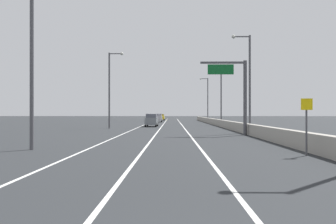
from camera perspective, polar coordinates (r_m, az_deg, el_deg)
The scene contains 16 objects.
ground_plane at distance 67.66m, azimuth 0.95°, elevation -2.03°, with size 320.00×320.00×0.00m, color #26282B.
lane_stripe_left at distance 58.90m, azimuth -4.38°, elevation -2.32°, with size 0.16×130.00×0.00m, color silver.
lane_stripe_center at distance 58.69m, azimuth -0.97°, elevation -2.32°, with size 0.16×130.00×0.00m, color silver.
lane_stripe_right at distance 58.69m, azimuth 2.45°, elevation -2.32°, with size 0.16×130.00×0.00m, color silver.
jersey_barrier_right at distance 44.37m, azimuth 11.03°, elevation -2.32°, with size 0.60×120.00×1.10m, color #9E998E.
overhead_sign_gantry at distance 34.62m, azimuth 11.73°, elevation 3.98°, with size 4.68×0.36×7.50m.
speed_advisory_sign at distance 19.06m, azimuth 22.40°, elevation -1.59°, with size 0.60×0.11×3.00m.
lamp_post_right_second at distance 38.67m, azimuth 13.32°, elevation 5.79°, with size 2.14×0.44×10.95m.
lamp_post_right_third at distance 61.41m, azimuth 8.76°, elevation 3.59°, with size 2.14×0.44×10.95m.
lamp_post_right_fourth at distance 84.36m, azimuth 6.58°, elevation 2.58°, with size 2.14×0.44×10.95m.
lamp_post_left_near at distance 22.38m, azimuth -21.49°, elevation 10.14°, with size 2.14×0.44×10.95m.
lamp_post_left_mid at distance 49.12m, azimuth -9.63°, elevation 4.53°, with size 2.14×0.44×10.95m.
car_silver_0 at distance 81.07m, azimuth -1.64°, elevation -1.01°, with size 1.84×4.51×2.02m.
car_white_1 at distance 91.40m, azimuth -3.15°, elevation -0.92°, with size 1.93×4.11×2.00m.
car_gray_2 at distance 54.55m, azimuth -2.80°, elevation -1.41°, with size 1.99×4.24×2.07m.
car_yellow_3 at distance 98.15m, azimuth -1.14°, elevation -0.90°, with size 1.94×4.21×1.86m.
Camera 1 is at (-0.27, -3.62, 2.25)m, focal length 36.02 mm.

